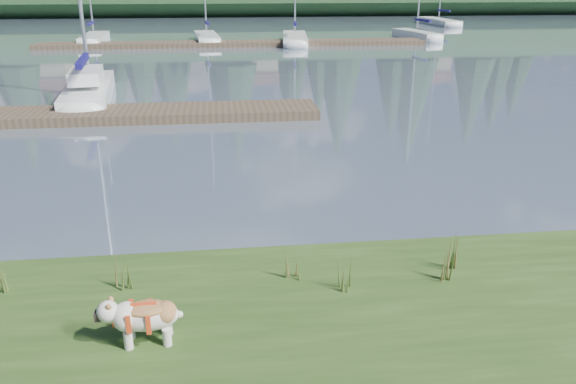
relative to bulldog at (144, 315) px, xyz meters
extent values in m
plane|color=slate|center=(0.09, 33.74, -0.70)|extent=(200.00, 200.00, 0.00)
cylinder|color=silver|center=(-0.18, -0.11, -0.24)|extent=(0.10, 0.10, 0.21)
cylinder|color=silver|center=(-0.19, 0.10, -0.24)|extent=(0.10, 0.10, 0.21)
cylinder|color=silver|center=(0.24, -0.10, -0.24)|extent=(0.10, 0.10, 0.21)
cylinder|color=silver|center=(0.24, 0.11, -0.24)|extent=(0.10, 0.10, 0.21)
ellipsoid|color=silver|center=(0.04, 0.00, -0.02)|extent=(0.71, 0.37, 0.33)
ellipsoid|color=#A8703F|center=(0.04, 0.00, 0.09)|extent=(0.49, 0.34, 0.12)
ellipsoid|color=silver|center=(-0.38, -0.01, 0.09)|extent=(0.25, 0.26, 0.24)
cube|color=black|center=(-0.49, -0.01, 0.04)|extent=(0.08, 0.12, 0.09)
cube|color=white|center=(-3.90, 16.14, -0.48)|extent=(2.35, 6.88, 0.70)
ellipsoid|color=white|center=(-4.31, 19.49, -0.48)|extent=(1.69, 2.01, 0.70)
cube|color=#130F54|center=(-3.77, 15.15, 0.85)|extent=(0.58, 3.07, 0.20)
cube|color=white|center=(-3.85, 15.76, 0.25)|extent=(1.37, 2.57, 0.45)
cube|color=#4C3D2C|center=(-3.91, 12.74, -0.55)|extent=(16.00, 2.00, 0.30)
cube|color=#4C3D2C|center=(2.09, 33.74, -0.55)|extent=(26.00, 2.20, 0.30)
cube|color=white|center=(-7.74, 36.94, -0.48)|extent=(1.88, 6.47, 0.70)
ellipsoid|color=white|center=(-7.95, 40.12, -0.48)|extent=(1.51, 1.83, 0.70)
cube|color=#130F54|center=(-7.68, 36.07, 0.70)|extent=(0.37, 2.55, 0.20)
cube|color=white|center=(0.18, 36.48, -0.48)|extent=(2.02, 6.61, 0.70)
ellipsoid|color=white|center=(-0.09, 39.73, -0.48)|extent=(1.56, 1.89, 0.70)
cube|color=#130F54|center=(0.26, 35.60, 0.70)|extent=(0.41, 2.60, 0.20)
cube|color=white|center=(6.39, 35.13, -0.48)|extent=(2.44, 7.27, 0.70)
ellipsoid|color=white|center=(6.81, 38.68, -0.48)|extent=(1.77, 2.11, 0.70)
cube|color=#130F54|center=(6.28, 34.17, 0.70)|extent=(0.53, 2.84, 0.20)
cube|color=white|center=(16.00, 37.09, -0.48)|extent=(2.10, 5.92, 0.70)
ellipsoid|color=white|center=(15.60, 39.96, -0.48)|extent=(1.47, 1.74, 0.70)
cube|color=#130F54|center=(16.11, 36.31, 0.70)|extent=(0.52, 2.31, 0.20)
cube|color=white|center=(22.94, 50.62, -0.48)|extent=(1.86, 7.67, 0.70)
ellipsoid|color=white|center=(22.87, 54.44, -0.48)|extent=(1.70, 2.11, 0.70)
cube|color=#130F54|center=(22.95, 49.57, 0.70)|extent=(0.25, 3.04, 0.20)
cone|color=#475B23|center=(-0.49, 1.25, -0.11)|extent=(0.03, 0.03, 0.46)
cone|color=brown|center=(-0.38, 1.18, -0.16)|extent=(0.03, 0.03, 0.37)
cone|color=#475B23|center=(-0.43, 1.28, -0.09)|extent=(0.03, 0.03, 0.51)
cone|color=brown|center=(-0.35, 1.22, -0.18)|extent=(0.03, 0.03, 0.32)
cone|color=#475B23|center=(-0.47, 1.17, -0.14)|extent=(0.03, 0.03, 0.42)
cone|color=#475B23|center=(1.76, 1.23, -0.14)|extent=(0.03, 0.03, 0.40)
cone|color=brown|center=(1.87, 1.16, -0.18)|extent=(0.03, 0.03, 0.32)
cone|color=#475B23|center=(1.82, 1.26, -0.12)|extent=(0.03, 0.03, 0.44)
cone|color=brown|center=(1.90, 1.20, -0.20)|extent=(0.03, 0.03, 0.28)
cone|color=#475B23|center=(1.78, 1.15, -0.16)|extent=(0.03, 0.03, 0.36)
cone|color=#475B23|center=(3.82, 0.95, -0.07)|extent=(0.03, 0.03, 0.55)
cone|color=brown|center=(3.93, 0.88, -0.13)|extent=(0.03, 0.03, 0.44)
cone|color=#475B23|center=(3.88, 0.98, -0.04)|extent=(0.03, 0.03, 0.61)
cone|color=brown|center=(3.96, 0.92, -0.15)|extent=(0.03, 0.03, 0.39)
cone|color=#475B23|center=(3.84, 0.87, -0.10)|extent=(0.03, 0.03, 0.50)
cone|color=brown|center=(-1.98, 1.28, -0.14)|extent=(0.03, 0.03, 0.42)
cone|color=brown|center=(-1.95, 1.32, -0.16)|extent=(0.03, 0.03, 0.37)
cone|color=#475B23|center=(2.43, 0.84, -0.13)|extent=(0.03, 0.03, 0.43)
cone|color=brown|center=(2.54, 0.77, -0.17)|extent=(0.03, 0.03, 0.35)
cone|color=#475B23|center=(2.49, 0.87, -0.11)|extent=(0.03, 0.03, 0.48)
cone|color=brown|center=(2.57, 0.81, -0.19)|extent=(0.03, 0.03, 0.30)
cone|color=#475B23|center=(2.45, 0.76, -0.15)|extent=(0.03, 0.03, 0.39)
cone|color=#475B23|center=(4.01, 1.28, -0.07)|extent=(0.03, 0.03, 0.55)
cone|color=brown|center=(4.12, 1.21, -0.13)|extent=(0.03, 0.03, 0.44)
cone|color=#475B23|center=(4.07, 1.31, -0.04)|extent=(0.03, 0.03, 0.61)
cone|color=brown|center=(4.15, 1.25, -0.15)|extent=(0.03, 0.03, 0.39)
cone|color=#475B23|center=(4.03, 1.20, -0.10)|extent=(0.03, 0.03, 0.50)
cube|color=#33281C|center=(0.09, 2.14, -0.63)|extent=(60.00, 0.50, 0.14)
camera|label=1|loc=(0.94, -5.51, 3.49)|focal=35.00mm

